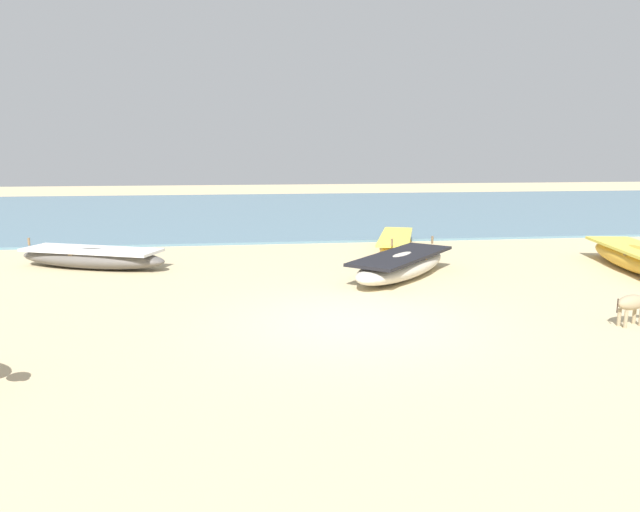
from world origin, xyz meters
The scene contains 7 objects.
ground centered at (0.00, 0.00, 0.00)m, with size 80.00×80.00×0.00m, color #CCB789.
sea_water centered at (0.00, 18.62, 0.04)m, with size 60.00×20.00×0.08m, color slate.
fishing_boat_0 centered at (-5.81, 5.48, 0.28)m, with size 4.17×2.48×0.71m.
fishing_boat_4 centered at (2.56, 7.06, 0.25)m, with size 2.17×4.33×0.65m.
fishing_boat_5 centered at (1.74, 3.38, 0.31)m, with size 3.45×3.72×0.77m.
fishing_boat_6 centered at (7.83, 3.37, 0.32)m, with size 2.02×4.57×0.79m.
calf_near_dun centered at (4.65, -0.85, 0.40)m, with size 0.84×0.39×0.55m.
Camera 1 is at (-1.92, -9.70, 3.01)m, focal length 32.57 mm.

